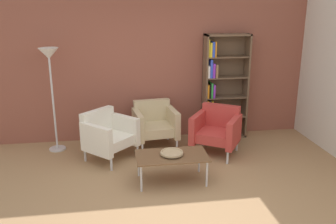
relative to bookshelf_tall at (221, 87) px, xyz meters
name	(u,v)px	position (x,y,z in m)	size (l,w,h in m)	color
ground_plane	(177,202)	(-1.20, -2.25, -0.94)	(8.32, 8.32, 0.00)	#9E7751
brick_back_panel	(154,59)	(-1.20, 0.21, 0.51)	(6.40, 0.12, 2.90)	brown
bookshelf_tall	(221,87)	(0.00, 0.00, 0.00)	(0.80, 0.30, 1.90)	brown
coffee_table_low	(172,157)	(-1.18, -1.67, -0.57)	(1.00, 0.56, 0.40)	brown
decorative_bowl	(172,153)	(-1.18, -1.67, -0.51)	(0.32, 0.32, 0.05)	tan
armchair_corner_red	(155,123)	(-1.26, -0.30, -0.53)	(0.79, 0.74, 0.78)	#C6B289
armchair_near_window	(217,129)	(-0.28, -0.77, -0.53)	(0.94, 0.92, 0.78)	#B73833
armchair_spare_guest	(108,134)	(-2.06, -0.74, -0.53)	(0.95, 0.95, 0.78)	white
floor_lamp_torchiere	(50,66)	(-2.94, -0.22, 0.51)	(0.32, 0.32, 1.74)	silver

